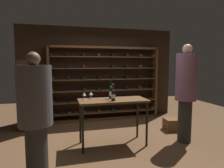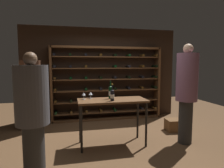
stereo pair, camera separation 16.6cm
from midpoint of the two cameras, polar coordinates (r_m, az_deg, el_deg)
The scene contains 12 objects.
ground_plane at distance 4.34m, azimuth 2.47°, elevation -16.29°, with size 9.77×9.77×0.00m, color brown.
back_wall at distance 5.87m, azimuth -2.17°, elevation 3.08°, with size 4.61×0.10×2.70m, color #332319.
wine_rack at distance 5.70m, azimuth -0.57°, elevation 0.18°, with size 3.22×0.32×2.14m.
tasting_table at distance 3.90m, azimuth 1.29°, elevation -6.06°, with size 1.36×0.59×0.93m.
person_host_in_suit at distance 2.97m, azimuth -20.91°, elevation -7.01°, with size 0.47×0.47×1.80m.
person_bystander_red_print at distance 4.25m, azimuth 22.16°, elevation -1.30°, with size 0.43×0.43×2.04m.
wine_crate at distance 5.15m, azimuth 19.19°, elevation -11.33°, with size 0.48×0.34×0.29m, color brown.
display_cabinet at distance 5.24m, azimuth -21.73°, elevation -3.01°, with size 0.44×0.36×1.73m, color #4C2D1E.
wine_bottle_green_slim at distance 3.72m, azimuth 1.38°, elevation -3.22°, with size 0.08×0.08×0.33m.
wine_bottle_amber_reserve at distance 3.96m, azimuth 0.75°, elevation -2.37°, with size 0.08×0.08×0.38m.
wine_glass_stemmed_center at distance 3.90m, azimuth -7.12°, elevation -3.03°, with size 0.07×0.07×0.14m.
wine_glass_stemmed_right at distance 4.01m, azimuth -5.13°, elevation -2.84°, with size 0.08×0.08×0.13m.
Camera 2 is at (-0.95, -3.90, 1.63)m, focal length 31.06 mm.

